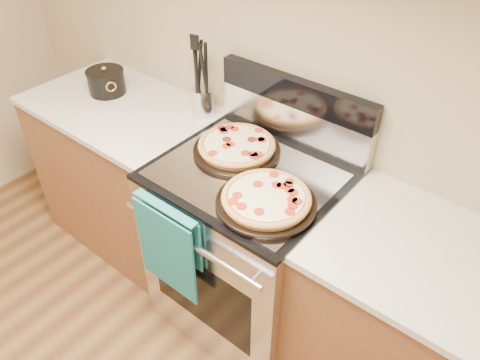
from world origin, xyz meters
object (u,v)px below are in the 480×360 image
Objects in this scene: range_body at (249,249)px; saucepan at (107,82)px; pepperoni_pizza_front at (266,200)px; utensil_crock at (203,101)px; pepperoni_pizza_back at (237,147)px.

saucepan is at bearing 175.55° from range_body.
utensil_crock is (-0.66, 0.37, 0.03)m from pepperoni_pizza_front.
range_body is 0.55m from pepperoni_pizza_front.
saucepan reaches higher than pepperoni_pizza_back.
saucepan reaches higher than range_body.
range_body is 2.39× the size of pepperoni_pizza_back.
utensil_crock is (-0.35, 0.17, 0.03)m from pepperoni_pizza_back.
pepperoni_pizza_back is at bearing 151.33° from range_body.
saucepan is at bearing -164.03° from utensil_crock.
pepperoni_pizza_back and pepperoni_pizza_front have the same top height.
pepperoni_pizza_front is at bearing -29.08° from utensil_crock.
saucepan is at bearing 170.14° from pepperoni_pizza_front.
pepperoni_pizza_back is 2.71× the size of utensil_crock.
range_body is at bearing -26.28° from utensil_crock.
saucepan is at bearing 179.36° from pepperoni_pizza_back.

